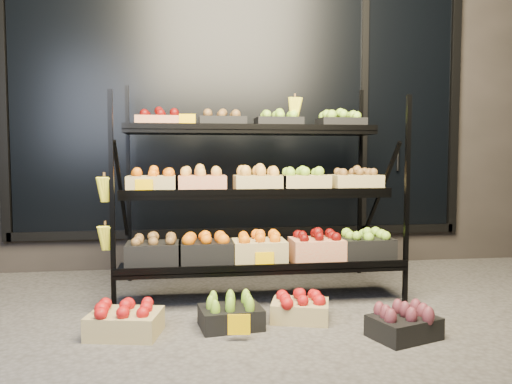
{
  "coord_description": "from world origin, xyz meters",
  "views": [
    {
      "loc": [
        -0.54,
        -3.19,
        1.06
      ],
      "look_at": [
        -0.01,
        0.55,
        0.8
      ],
      "focal_mm": 35.0,
      "sensor_mm": 36.0,
      "label": 1
    }
  ],
  "objects": [
    {
      "name": "ground",
      "position": [
        0.0,
        0.0,
        0.0
      ],
      "size": [
        24.0,
        24.0,
        0.0
      ],
      "primitive_type": "plane",
      "color": "#514F4C",
      "rests_on": "ground"
    },
    {
      "name": "building",
      "position": [
        0.0,
        2.59,
        1.75
      ],
      "size": [
        6.0,
        2.08,
        3.5
      ],
      "color": "#2D2826",
      "rests_on": "ground"
    },
    {
      "name": "display_rack",
      "position": [
        -0.01,
        0.6,
        0.79
      ],
      "size": [
        2.18,
        1.02,
        1.67
      ],
      "color": "black",
      "rests_on": "ground"
    },
    {
      "name": "tag_floor_a",
      "position": [
        -0.25,
        -0.4,
        0.06
      ],
      "size": [
        0.13,
        0.01,
        0.12
      ],
      "primitive_type": "cube",
      "color": "#F0B900",
      "rests_on": "ground"
    },
    {
      "name": "floor_crate_left",
      "position": [
        -0.91,
        -0.2,
        0.1
      ],
      "size": [
        0.46,
        0.38,
        0.21
      ],
      "rotation": [
        0.0,
        0.0,
        -0.2
      ],
      "color": "tan",
      "rests_on": "ground"
    },
    {
      "name": "floor_crate_midleft",
      "position": [
        -0.27,
        -0.15,
        0.09
      ],
      "size": [
        0.41,
        0.32,
        0.19
      ],
      "rotation": [
        0.0,
        0.0,
        0.13
      ],
      "color": "black",
      "rests_on": "ground"
    },
    {
      "name": "floor_crate_midright",
      "position": [
        0.19,
        -0.08,
        0.09
      ],
      "size": [
        0.43,
        0.36,
        0.19
      ],
      "rotation": [
        0.0,
        0.0,
        -0.29
      ],
      "color": "tan",
      "rests_on": "ground"
    },
    {
      "name": "floor_crate_right",
      "position": [
        0.72,
        -0.47,
        0.09
      ],
      "size": [
        0.44,
        0.38,
        0.19
      ],
      "rotation": [
        0.0,
        0.0,
        0.34
      ],
      "color": "black",
      "rests_on": "ground"
    }
  ]
}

